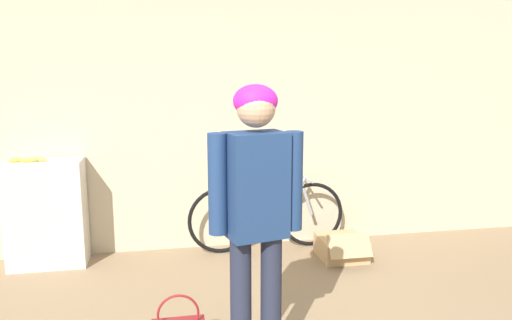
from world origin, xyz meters
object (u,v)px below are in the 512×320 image
object	(u,v)px
person	(256,198)
cardboard_box	(341,247)
bicycle	(267,215)
banana	(27,160)

from	to	relation	value
person	cardboard_box	size ratio (longest dim) A/B	3.38
bicycle	banana	bearing A→B (deg)	179.47
banana	cardboard_box	xyz separation A→B (m)	(2.94, -0.32, -0.93)
banana	bicycle	bearing A→B (deg)	1.49
bicycle	cardboard_box	size ratio (longest dim) A/B	3.14
person	cardboard_box	distance (m)	2.23
cardboard_box	banana	bearing A→B (deg)	173.74
person	banana	size ratio (longest dim) A/B	5.09
person	banana	distance (m)	2.63
person	cardboard_box	bearing A→B (deg)	41.04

